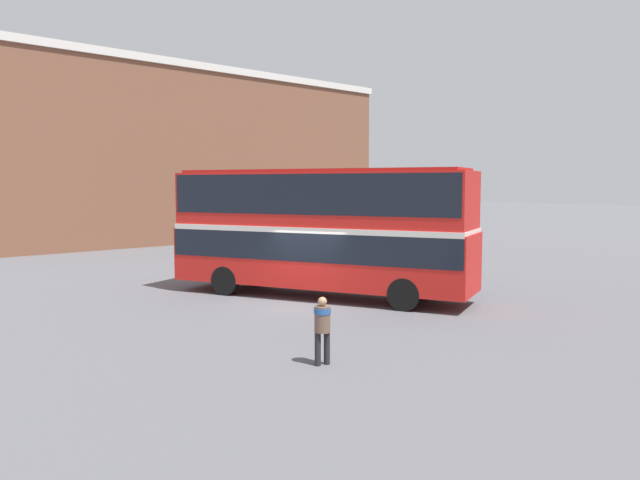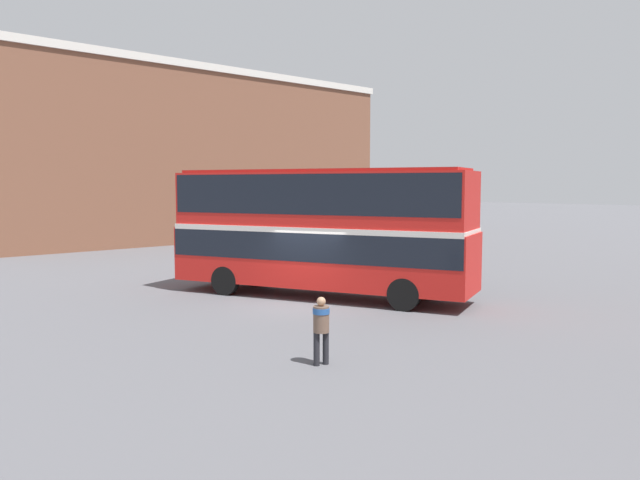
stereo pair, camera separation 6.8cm
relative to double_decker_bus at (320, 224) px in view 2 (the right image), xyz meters
The scene contains 5 objects.
ground_plane 3.23m from the double_decker_bus, 67.19° to the right, with size 240.00×240.00×0.00m, color #5B5B60.
building_row_left 28.94m from the double_decker_bus, 159.25° to the left, with size 11.56×31.07×12.53m.
double_decker_bus is the anchor object (origin of this frame).
pedestrian_foreground 8.85m from the double_decker_bus, 42.49° to the right, with size 0.47×0.47×1.56m.
parked_car_kerb_near 11.04m from the double_decker_bus, 137.31° to the left, with size 4.44×2.65×1.44m.
Camera 2 is at (15.84, -13.56, 4.05)m, focal length 35.00 mm.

